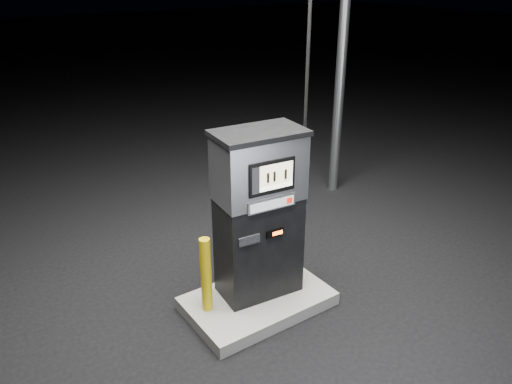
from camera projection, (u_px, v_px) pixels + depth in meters
ground at (258, 306)px, 5.74m from camera, size 80.00×80.00×0.00m
pump_island at (258, 301)px, 5.71m from camera, size 1.60×1.00×0.15m
fuel_dispenser at (259, 213)px, 5.39m from camera, size 1.08×0.66×3.98m
bollard_left at (206, 275)px, 5.29m from camera, size 0.13×0.13×0.87m
bollard_right at (299, 245)px, 5.82m from camera, size 0.14×0.14×0.91m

